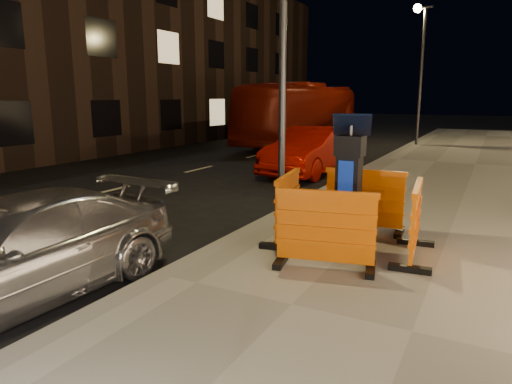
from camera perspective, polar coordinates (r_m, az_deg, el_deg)
The scene contains 13 objects.
ground_plane at distance 5.96m, azimuth -11.60°, elevation -11.44°, with size 120.00×120.00×0.00m, color black.
sidewalk at distance 4.79m, azimuth 18.85°, elevation -16.94°, with size 6.00×60.00×0.15m, color gray.
kerb at distance 5.93m, azimuth -11.63°, elevation -10.78°, with size 0.30×60.00×0.15m, color slate.
parking_kiosk at distance 6.69m, azimuth 11.48°, elevation 0.73°, with size 0.58×0.58×1.84m, color black.
barrier_front at distance 5.91m, azimuth 8.69°, elevation -4.70°, with size 1.31×0.54×1.02m, color #E05E04.
barrier_back at distance 7.67m, azimuth 13.38°, elevation -1.04°, with size 1.31×0.54×1.02m, color #E05E04.
barrier_kerbside at distance 7.09m, azimuth 3.98°, elevation -1.78°, with size 1.31×0.54×1.02m, color #E05E04.
barrier_bldgside at distance 6.59m, azimuth 19.29°, elevation -3.50°, with size 1.31×0.54×1.02m, color #E05E04.
car_silver at distance 6.12m, azimuth -27.44°, elevation -11.93°, with size 1.67×4.11×1.19m, color #AEAEB3.
car_red at distance 14.17m, azimuth 6.92°, elevation 2.29°, with size 1.51×4.33×1.43m, color #9F0B00.
bus_doubledecker at distance 23.19m, azimuth 5.75°, elevation 6.02°, with size 2.49×10.66×2.97m, color maroon.
street_lamp_mid at distance 7.95m, azimuth 3.38°, elevation 17.75°, with size 0.12×0.12×6.00m, color #3F3F44.
street_lamp_far at distance 22.45m, azimuth 19.91°, elevation 13.25°, with size 0.12×0.12×6.00m, color #3F3F44.
Camera 1 is at (3.53, -4.19, 2.33)m, focal length 32.00 mm.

